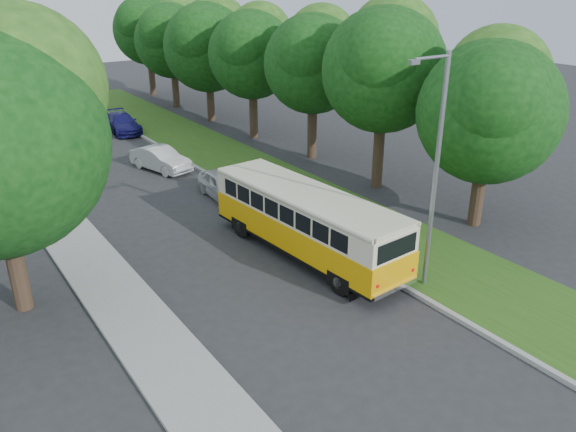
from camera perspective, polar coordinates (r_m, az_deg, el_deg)
ground at (r=19.50m, az=-0.58°, el=-7.73°), size 120.00×120.00×0.00m
curb at (r=24.96m, az=-0.19°, el=-0.32°), size 0.20×70.00×0.15m
grass_verge at (r=26.26m, az=4.04°, el=0.82°), size 4.50×70.00×0.13m
sidewalk at (r=21.81m, az=-18.77°, el=-5.34°), size 2.20×70.00×0.12m
treeline at (r=34.48m, az=-13.68°, el=15.70°), size 24.27×41.91×9.46m
lamppost_near at (r=18.59m, az=14.66°, el=4.72°), size 1.71×0.16×8.00m
lamppost_far at (r=30.80m, az=-25.71°, el=9.85°), size 1.71×0.16×7.50m
warning_sign at (r=27.58m, az=-22.91°, el=3.75°), size 0.56×0.10×2.50m
vintage_bus at (r=21.38m, az=1.88°, el=-0.76°), size 2.95×9.23×2.70m
car_silver at (r=27.59m, az=-6.59°, el=3.10°), size 1.76×3.81×1.26m
car_white at (r=32.25m, az=-12.81°, el=5.67°), size 2.42×4.20×1.31m
car_blue at (r=41.23m, az=-16.53°, el=9.05°), size 2.04×4.56×1.30m
car_grey at (r=45.23m, az=-20.28°, el=9.80°), size 2.76×5.14×1.37m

